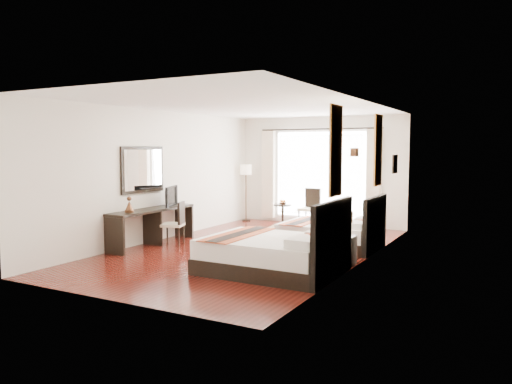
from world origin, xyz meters
The scene contains 29 objects.
floor centered at (0.00, 0.00, -0.01)m, with size 4.50×7.50×0.01m, color #390F0A.
ceiling centered at (0.00, 0.00, 2.79)m, with size 4.50×7.50×0.02m, color white.
wall_headboard centered at (2.25, 0.00, 1.40)m, with size 0.01×7.50×2.80m, color silver.
wall_desk centered at (-2.25, 0.00, 1.40)m, with size 0.01×7.50×2.80m, color silver.
wall_window centered at (0.00, 3.75, 1.40)m, with size 4.50×0.01×2.80m, color silver.
wall_entry centered at (0.00, -3.75, 1.40)m, with size 4.50×0.01×2.80m, color silver.
window_glass centered at (0.00, 3.73, 1.30)m, with size 2.40×0.02×2.20m, color white.
sheer_curtain centered at (0.00, 3.67, 1.30)m, with size 2.30×0.02×2.10m, color white.
drape_left centered at (-1.45, 3.63, 1.28)m, with size 0.35×0.14×2.35m, color #B8A68E.
drape_right centered at (1.45, 3.63, 1.28)m, with size 0.35×0.14×2.35m, color #B8A68E.
art_panel_near centered at (2.23, -1.39, 1.95)m, with size 0.03×0.50×1.35m, color maroon.
art_panel_far centered at (2.23, 0.99, 1.95)m, with size 0.03×0.50×1.35m, color maroon.
wall_sconce centered at (2.19, -0.35, 1.92)m, with size 0.10×0.14×0.14m, color #4B2D1A.
mirror_frame centered at (-2.22, -0.55, 1.55)m, with size 0.04×1.25×0.95m, color black.
mirror_glass centered at (-2.19, -0.55, 1.55)m, with size 0.01×1.12×0.82m, color white.
bed_near centered at (1.24, -1.39, 0.31)m, with size 2.13×1.66×1.20m.
bed_far centered at (1.35, 0.99, 0.28)m, with size 1.90×1.48×1.06m.
nightstand centered at (1.99, -0.35, 0.24)m, with size 0.41×0.51×0.49m, color black.
table_lamp centered at (2.01, -0.23, 0.78)m, with size 0.26×0.26×0.41m.
vase centered at (1.95, -0.50, 0.56)m, with size 0.12×0.12×0.12m, color black.
console_desk centered at (-1.99, -0.55, 0.38)m, with size 0.50×2.20×0.76m, color black.
television centered at (-1.97, -0.05, 0.97)m, with size 0.75×0.10×0.43m, color black.
bronze_figurine centered at (-1.99, -1.22, 0.89)m, with size 0.18×0.18×0.27m, color #4B2D1A, non-canonical shape.
desk_chair centered at (-1.62, -0.33, 0.27)m, with size 0.54×0.54×0.90m.
floor_lamp centered at (-2.00, 3.35, 1.31)m, with size 0.31×0.31×1.55m.
side_table centered at (-0.79, 3.15, 0.27)m, with size 0.47×0.47×0.54m, color black.
fruit_bowl centered at (-0.80, 3.18, 0.56)m, with size 0.20×0.20×0.05m, color #4A291A.
window_chair centered at (-0.06, 3.19, 0.30)m, with size 0.49×0.49×0.97m.
jute_rug centered at (-0.26, 2.66, 0.01)m, with size 1.33×0.91×0.01m, color tan.
Camera 1 is at (4.72, -8.44, 1.98)m, focal length 35.00 mm.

